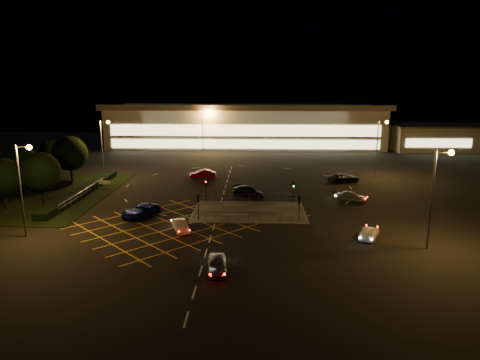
{
  "coord_description": "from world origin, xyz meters",
  "views": [
    {
      "loc": [
        2.76,
        -54.92,
        16.07
      ],
      "look_at": [
        0.47,
        7.97,
        2.0
      ],
      "focal_mm": 32.0,
      "sensor_mm": 36.0,
      "label": 1
    }
  ],
  "objects_px": {
    "signal_ne": "(293,187)",
    "car_east_grey": "(344,178)",
    "signal_sw": "(198,202)",
    "car_far_dkgrey": "(248,192)",
    "car_queue_white": "(180,226)",
    "car_near_silver": "(217,264)",
    "car_circ_red": "(202,174)",
    "car_approach_white": "(369,232)",
    "signal_nw": "(206,187)",
    "car_left_blue": "(141,211)",
    "signal_se": "(299,203)",
    "car_right_silver": "(351,196)"
  },
  "relations": [
    {
      "from": "car_queue_white",
      "to": "car_far_dkgrey",
      "type": "bearing_deg",
      "value": 43.11
    },
    {
      "from": "car_left_blue",
      "to": "car_east_grey",
      "type": "distance_m",
      "value": 35.53
    },
    {
      "from": "car_queue_white",
      "to": "car_right_silver",
      "type": "relative_size",
      "value": 0.93
    },
    {
      "from": "signal_sw",
      "to": "car_far_dkgrey",
      "type": "distance_m",
      "value": 13.13
    },
    {
      "from": "signal_nw",
      "to": "car_approach_white",
      "type": "distance_m",
      "value": 23.11
    },
    {
      "from": "car_left_blue",
      "to": "car_circ_red",
      "type": "distance_m",
      "value": 23.06
    },
    {
      "from": "signal_ne",
      "to": "car_queue_white",
      "type": "distance_m",
      "value": 17.9
    },
    {
      "from": "car_right_silver",
      "to": "signal_ne",
      "type": "bearing_deg",
      "value": 130.82
    },
    {
      "from": "signal_sw",
      "to": "car_circ_red",
      "type": "distance_m",
      "value": 24.27
    },
    {
      "from": "car_queue_white",
      "to": "car_approach_white",
      "type": "relative_size",
      "value": 0.89
    },
    {
      "from": "signal_ne",
      "to": "car_east_grey",
      "type": "height_order",
      "value": "signal_ne"
    },
    {
      "from": "car_right_silver",
      "to": "car_east_grey",
      "type": "relative_size",
      "value": 0.76
    },
    {
      "from": "signal_nw",
      "to": "car_left_blue",
      "type": "bearing_deg",
      "value": -139.14
    },
    {
      "from": "signal_nw",
      "to": "car_near_silver",
      "type": "relative_size",
      "value": 0.76
    },
    {
      "from": "car_approach_white",
      "to": "car_queue_white",
      "type": "bearing_deg",
      "value": 18.63
    },
    {
      "from": "signal_sw",
      "to": "car_circ_red",
      "type": "relative_size",
      "value": 0.69
    },
    {
      "from": "signal_ne",
      "to": "car_right_silver",
      "type": "xyz_separation_m",
      "value": [
        8.34,
        1.99,
        -1.67
      ]
    },
    {
      "from": "car_approach_white",
      "to": "signal_nw",
      "type": "bearing_deg",
      "value": -11.61
    },
    {
      "from": "car_queue_white",
      "to": "signal_sw",
      "type": "bearing_deg",
      "value": 44.66
    },
    {
      "from": "car_approach_white",
      "to": "car_east_grey",
      "type": "bearing_deg",
      "value": -72.86
    },
    {
      "from": "signal_sw",
      "to": "signal_se",
      "type": "height_order",
      "value": "same"
    },
    {
      "from": "signal_se",
      "to": "signal_sw",
      "type": "bearing_deg",
      "value": 0.0
    },
    {
      "from": "signal_sw",
      "to": "car_near_silver",
      "type": "xyz_separation_m",
      "value": [
        3.46,
        -14.05,
        -1.66
      ]
    },
    {
      "from": "car_left_blue",
      "to": "car_approach_white",
      "type": "distance_m",
      "value": 27.23
    },
    {
      "from": "car_right_silver",
      "to": "car_circ_red",
      "type": "distance_m",
      "value": 26.85
    },
    {
      "from": "car_near_silver",
      "to": "car_circ_red",
      "type": "xyz_separation_m",
      "value": [
        -5.95,
        38.14,
        0.05
      ]
    },
    {
      "from": "car_queue_white",
      "to": "car_near_silver",
      "type": "bearing_deg",
      "value": -85.5
    },
    {
      "from": "car_near_silver",
      "to": "car_approach_white",
      "type": "xyz_separation_m",
      "value": [
        15.52,
        8.96,
        -0.09
      ]
    },
    {
      "from": "car_left_blue",
      "to": "signal_nw",
      "type": "bearing_deg",
      "value": 66.24
    },
    {
      "from": "car_right_silver",
      "to": "car_near_silver",
      "type": "bearing_deg",
      "value": 172.33
    },
    {
      "from": "car_far_dkgrey",
      "to": "car_east_grey",
      "type": "xyz_separation_m",
      "value": [
        15.96,
        10.18,
        -0.02
      ]
    },
    {
      "from": "signal_ne",
      "to": "car_approach_white",
      "type": "relative_size",
      "value": 0.74
    },
    {
      "from": "signal_sw",
      "to": "car_far_dkgrey",
      "type": "relative_size",
      "value": 0.6
    },
    {
      "from": "car_left_blue",
      "to": "signal_se",
      "type": "bearing_deg",
      "value": 20.78
    },
    {
      "from": "signal_sw",
      "to": "car_far_dkgrey",
      "type": "height_order",
      "value": "signal_sw"
    },
    {
      "from": "car_near_silver",
      "to": "car_circ_red",
      "type": "bearing_deg",
      "value": 93.05
    },
    {
      "from": "signal_sw",
      "to": "car_near_silver",
      "type": "height_order",
      "value": "signal_sw"
    },
    {
      "from": "signal_nw",
      "to": "car_far_dkgrey",
      "type": "xyz_separation_m",
      "value": [
        5.76,
        3.71,
        -1.61
      ]
    },
    {
      "from": "car_queue_white",
      "to": "car_left_blue",
      "type": "distance_m",
      "value": 7.75
    },
    {
      "from": "signal_nw",
      "to": "car_queue_white",
      "type": "xyz_separation_m",
      "value": [
        -1.59,
        -11.52,
        -1.75
      ]
    },
    {
      "from": "car_right_silver",
      "to": "car_east_grey",
      "type": "bearing_deg",
      "value": 20.8
    },
    {
      "from": "car_far_dkgrey",
      "to": "signal_nw",
      "type": "bearing_deg",
      "value": 163.27
    },
    {
      "from": "signal_se",
      "to": "car_near_silver",
      "type": "relative_size",
      "value": 0.76
    },
    {
      "from": "car_circ_red",
      "to": "car_approach_white",
      "type": "bearing_deg",
      "value": 27.15
    },
    {
      "from": "signal_sw",
      "to": "signal_ne",
      "type": "xyz_separation_m",
      "value": [
        12.0,
        7.99,
        0.0
      ]
    },
    {
      "from": "signal_ne",
      "to": "car_near_silver",
      "type": "relative_size",
      "value": 0.76
    },
    {
      "from": "car_right_silver",
      "to": "car_approach_white",
      "type": "xyz_separation_m",
      "value": [
        -1.37,
        -15.06,
        -0.08
      ]
    },
    {
      "from": "signal_sw",
      "to": "signal_nw",
      "type": "relative_size",
      "value": 1.0
    },
    {
      "from": "signal_ne",
      "to": "car_right_silver",
      "type": "distance_m",
      "value": 8.74
    },
    {
      "from": "signal_se",
      "to": "car_right_silver",
      "type": "relative_size",
      "value": 0.77
    }
  ]
}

